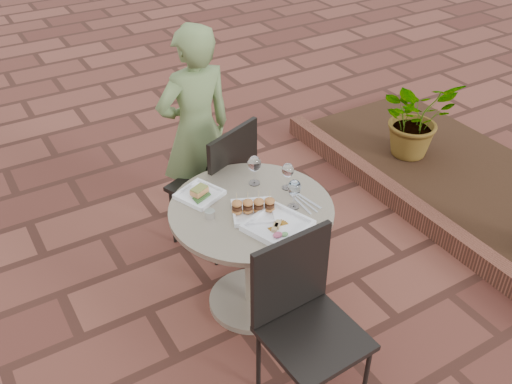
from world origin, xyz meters
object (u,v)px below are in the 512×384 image
chair_far (221,178)px  plate_salmon (200,194)px  cafe_table (251,242)px  plate_tuna (278,226)px  plate_sliders (253,208)px  diner (196,131)px  chair_near (303,311)px

chair_far → plate_salmon: (-0.31, -0.34, 0.20)m
chair_far → plate_salmon: chair_far is taller
cafe_table → plate_tuna: 0.35m
plate_sliders → plate_tuna: (0.04, -0.17, -0.02)m
chair_far → diner: size_ratio=0.64×
cafe_table → plate_salmon: bearing=129.6°
chair_near → plate_salmon: (-0.11, 0.86, 0.20)m
chair_near → diner: (0.20, 1.54, 0.18)m
chair_far → plate_salmon: bearing=26.4°
cafe_table → chair_near: (-0.09, -0.63, 0.07)m
chair_far → plate_sliders: chair_far is taller
diner → plate_sliders: size_ratio=4.98×
plate_salmon → plate_tuna: plate_salmon is taller
chair_far → plate_tuna: size_ratio=2.57×
plate_sliders → plate_tuna: 0.18m
plate_salmon → diner: bearing=65.5°
plate_salmon → plate_tuna: (0.22, -0.46, 0.00)m
chair_far → plate_tuna: (-0.09, -0.81, 0.20)m
plate_tuna → chair_far: bearing=83.3°
plate_salmon → chair_far: bearing=47.7°
chair_far → diner: bearing=-110.6°
chair_near → diner: bearing=79.7°
diner → plate_sliders: diner is taller
chair_near → plate_salmon: 0.89m
cafe_table → plate_tuna: size_ratio=2.48×
plate_sliders → plate_salmon: bearing=121.0°
chair_far → chair_near: bearing=58.9°
cafe_table → chair_far: 0.59m
diner → plate_tuna: 1.14m
chair_near → plate_tuna: bearing=71.5°
chair_far → plate_sliders: 0.68m
plate_salmon → plate_sliders: 0.34m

